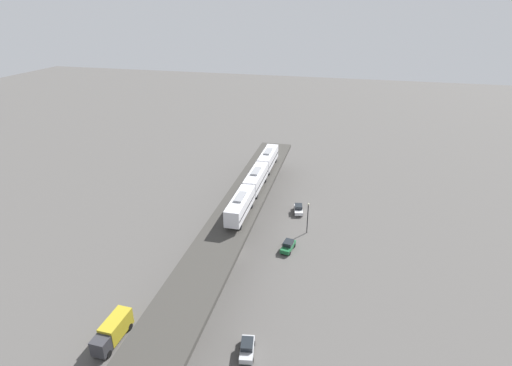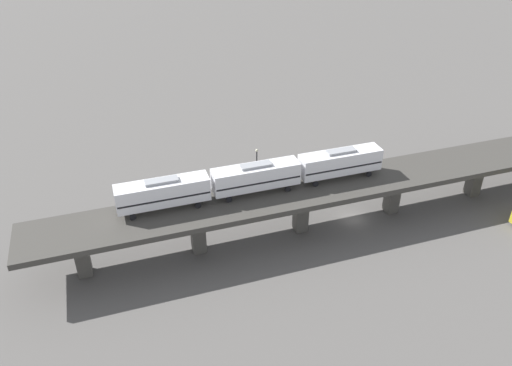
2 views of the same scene
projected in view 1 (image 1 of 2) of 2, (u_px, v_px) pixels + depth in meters
ground_plane at (231, 253)px, 76.39m from camera, size 400.00×400.00×0.00m
elevated_viaduct at (230, 226)px, 74.09m from camera, size 9.86×92.12×6.83m
subway_train at (256, 179)px, 85.29m from camera, size 3.43×37.24×4.45m
street_car_green at (288, 246)px, 76.94m from camera, size 2.47×4.63×1.89m
street_car_silver at (247, 348)px, 54.25m from camera, size 2.56×4.65×1.89m
street_car_white at (298, 209)px, 90.60m from camera, size 2.62×4.67×1.89m
delivery_truck at (113, 331)px, 55.97m from camera, size 2.51×7.25×3.20m
street_lamp at (308, 215)px, 81.34m from camera, size 0.44×0.44×6.94m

